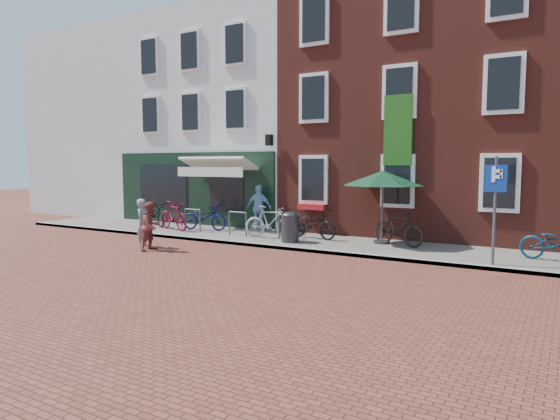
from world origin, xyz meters
The scene contains 18 objects.
ground centered at (0.00, 0.00, 0.00)m, with size 80.00×80.00×0.00m, color brown.
sidewalk centered at (1.00, 1.50, 0.05)m, with size 24.00×3.00×0.10m, color slate.
building_stucco centered at (-5.00, 7.00, 4.50)m, with size 8.00×8.00×9.00m, color silver.
building_brick_mid centered at (2.00, 7.00, 5.00)m, with size 6.00×8.00×10.00m, color maroon.
filler_left centered at (-12.50, 7.00, 4.50)m, with size 7.00×8.00×9.00m, color silver.
litter_bin centered at (0.74, 0.88, 0.63)m, with size 0.55×0.55×1.02m.
parking_sign centered at (6.72, 0.31, 1.81)m, with size 0.50×0.08×2.63m.
parasol centered at (3.30, 2.09, 2.20)m, with size 2.52×2.52×2.34m.
woman centered at (-2.96, -1.72, 0.74)m, with size 0.54×0.36×1.48m, color gray.
boy centered at (-2.34, -2.01, 0.72)m, with size 0.70×0.55×1.44m, color brown.
cafe_person centered at (-1.53, 2.60, 0.95)m, with size 0.99×0.41×1.69m, color #82BBD7.
bicycle_0 centered at (-5.81, 1.67, 0.58)m, with size 0.63×1.81×0.95m, color black.
bicycle_1 centered at (-4.38, 1.15, 0.63)m, with size 0.50×1.76×1.06m, color #5F081D.
bicycle_2 centered at (-3.35, 1.69, 0.58)m, with size 0.63×1.81×0.95m, color #0C0B4C.
bicycle_3 centered at (-0.26, 1.32, 0.63)m, with size 0.50×1.76×1.06m, color #9E9EA0.
bicycle_4 centered at (1.02, 1.88, 0.58)m, with size 0.63×1.81×0.95m, color black.
bicycle_5 centered at (3.88, 1.89, 0.63)m, with size 0.50×1.76×1.06m, color black.
bicycle_6 centered at (8.07, 1.52, 0.58)m, with size 0.63×1.81×0.95m, color #063148.
Camera 1 is at (8.32, -12.60, 2.56)m, focal length 31.91 mm.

